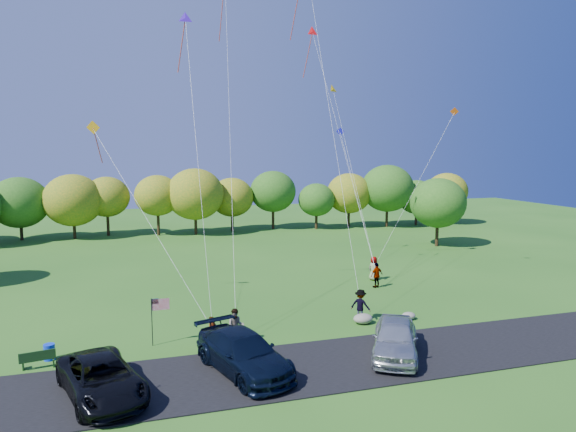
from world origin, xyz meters
name	(u,v)px	position (x,y,z in m)	size (l,w,h in m)	color
ground	(282,339)	(0.00, 0.00, 0.00)	(140.00, 140.00, 0.00)	#255919
asphalt_lane	(305,367)	(0.00, -4.00, 0.03)	(44.00, 6.00, 0.06)	black
treeline	(204,199)	(0.62, 36.33, 4.57)	(76.75, 28.05, 8.13)	#392814
minivan_dark	(101,378)	(-9.15, -4.44, 0.88)	(2.71, 5.89, 1.64)	black
minivan_navy	(243,353)	(-2.94, -3.73, 0.97)	(2.55, 6.27, 1.82)	black
minivan_silver	(395,338)	(4.75, -4.08, 0.99)	(2.19, 5.43, 1.85)	#ABB0B6
flyer_a	(213,332)	(-3.85, -0.16, 0.83)	(0.61, 0.40, 1.67)	#4C4C59
flyer_b	(236,326)	(-2.57, 0.09, 0.95)	(0.93, 0.72, 1.90)	#4C4C59
flyer_c	(361,305)	(5.47, 1.60, 0.97)	(1.25, 0.72, 1.93)	#4C4C59
flyer_d	(377,275)	(9.88, 8.24, 0.96)	(1.13, 0.47, 1.92)	#4C4C59
flyer_e	(374,268)	(10.66, 10.35, 0.96)	(0.94, 0.61, 1.93)	#4C4C59
park_bench	(38,359)	(-12.24, -0.42, 0.47)	(1.59, 0.53, 0.88)	#183C15
trash_barrel	(49,352)	(-11.88, 0.54, 0.40)	(0.54, 0.54, 0.80)	#0D31CE
flag_assembly	(157,310)	(-6.61, 1.00, 1.95)	(0.96, 0.62, 2.59)	black
boulder_near	(363,319)	(5.37, 0.99, 0.30)	(1.20, 0.94, 0.60)	gray
boulder_far	(409,316)	(8.41, 0.89, 0.22)	(0.86, 0.72, 0.45)	gray
kites_aloft	(275,17)	(3.18, 12.90, 20.43)	(27.68, 9.20, 13.76)	red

